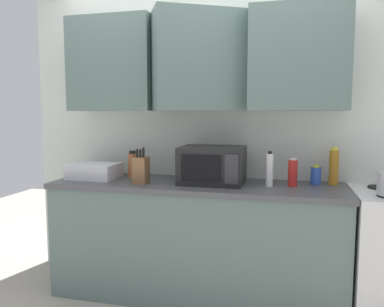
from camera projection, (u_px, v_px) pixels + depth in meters
name	position (u px, v px, depth m)	size (l,w,h in m)	color
wall_back_with_cabinets	(203.00, 95.00, 3.01)	(3.09, 0.62, 2.60)	silver
counter_run	(196.00, 240.00, 2.92)	(2.22, 0.63, 0.90)	slate
microwave	(212.00, 165.00, 2.84)	(0.48, 0.37, 0.28)	black
dish_rack	(94.00, 171.00, 3.07)	(0.38, 0.30, 0.12)	silver
knife_block	(141.00, 170.00, 2.85)	(0.10, 0.12, 0.27)	brown
bottle_blue_cleaner	(316.00, 175.00, 2.80)	(0.08, 0.08, 0.15)	#2D56B7
bottle_red_sauce	(293.00, 173.00, 2.72)	(0.07, 0.07, 0.21)	red
bottle_white_jar	(270.00, 170.00, 2.72)	(0.05, 0.05, 0.26)	white
bottle_spice_jar	(133.00, 164.00, 3.12)	(0.07, 0.07, 0.22)	#BC6638
bottle_amber_vinegar	(334.00, 167.00, 2.79)	(0.07, 0.07, 0.28)	#AD701E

